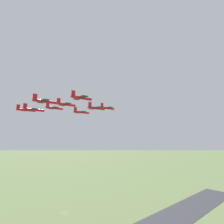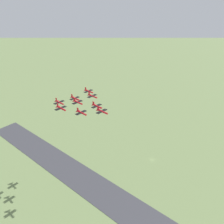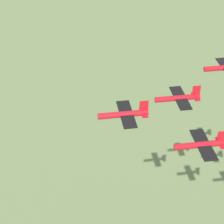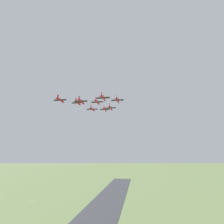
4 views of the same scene
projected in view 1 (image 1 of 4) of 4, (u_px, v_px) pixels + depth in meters
The scene contains 10 objects.
ground_plane at pixel (64, 213), 151.60m from camera, with size 3000.00×3000.00×0.00m, color #6B7F4C.
jet_0 at pixel (107, 108), 107.95m from camera, with size 9.51×9.71×3.41m.
jet_1 at pixel (81, 112), 105.09m from camera, with size 9.51×9.71×3.41m.
jet_2 at pixel (96, 108), 92.90m from camera, with size 9.51×9.71×3.41m.
jet_3 at pixel (54, 108), 103.02m from camera, with size 9.51×9.71×3.41m.
jet_4 at pixel (66, 104), 90.73m from camera, with size 9.51×9.71×3.41m.
jet_5 at pixel (81, 98), 78.57m from camera, with size 9.51×9.71×3.41m.
jet_6 at pixel (25, 110), 100.37m from camera, with size 9.51×9.71×3.41m.
jet_7 at pixel (33, 110), 87.83m from camera, with size 9.51×9.71×3.41m.
jet_8 at pixel (44, 101), 75.84m from camera, with size 9.51×9.71×3.41m.
Camera 1 is at (94.60, -139.37, 63.34)m, focal length 28.00 mm.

